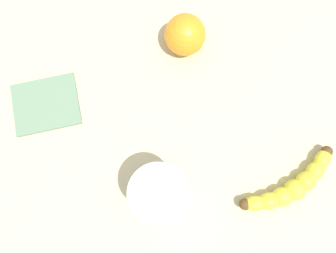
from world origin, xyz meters
The scene contains 5 objects.
wooden_tabletop centered at (0.00, 0.00, 1.50)cm, with size 120.00×120.00×3.00cm, color #C5B788.
banana centered at (2.59, -16.56, 4.78)cm, with size 18.83×6.77×3.56cm.
smoothie_glass centered at (-15.51, -3.22, 7.58)cm, with size 9.08×9.08×9.29cm.
orange_fruit centered at (5.96, 15.49, 6.77)cm, with size 7.54×7.54×7.54cm, color orange.
folded_napkin centered at (-21.23, 22.47, 3.30)cm, with size 11.80×9.95×0.60cm, color slate.
Camera 1 is at (-15.12, -5.07, 61.01)cm, focal length 35.23 mm.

